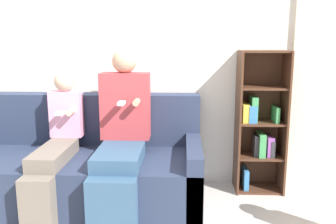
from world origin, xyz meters
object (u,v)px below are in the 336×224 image
bookshelf (259,125)px  child_seated (56,144)px  couch (72,167)px  adult_seated (122,130)px

bookshelf → child_seated: bearing=-164.0°
couch → child_seated: (-0.06, -0.17, 0.26)m
couch → bookshelf: 1.68m
bookshelf → couch: bearing=-169.0°
couch → bookshelf: (1.62, 0.32, 0.31)m
adult_seated → child_seated: adult_seated is taller
adult_seated → bookshelf: bearing=20.4°
child_seated → bookshelf: (1.69, 0.49, 0.05)m
child_seated → bookshelf: bearing=16.0°
couch → adult_seated: bearing=-14.5°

